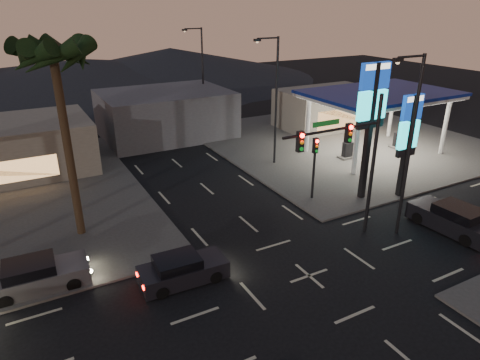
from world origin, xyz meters
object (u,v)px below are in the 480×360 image
traffic_signal_mast (351,151)px  car_lane_b_front (37,276)px  car_lane_a_front (182,270)px  gas_station (380,96)px  pylon_sign_tall (372,105)px  pylon_sign_short (409,131)px  suv_station (453,219)px

traffic_signal_mast → car_lane_b_front: (-15.40, 3.22, -4.54)m
car_lane_a_front → gas_station: bearing=23.7°
car_lane_b_front → traffic_signal_mast: bearing=-11.8°
pylon_sign_tall → traffic_signal_mast: bearing=-143.5°
pylon_sign_tall → traffic_signal_mast: size_ratio=1.12×
pylon_sign_tall → car_lane_b_front: bearing=-179.2°
pylon_sign_tall → pylon_sign_short: bearing=-21.8°
traffic_signal_mast → pylon_sign_short: bearing=19.1°
pylon_sign_tall → pylon_sign_short: 3.20m
gas_station → car_lane_a_front: 23.96m
car_lane_a_front → car_lane_b_front: (-6.08, 2.66, 0.05)m
traffic_signal_mast → car_lane_b_front: 16.37m
pylon_sign_short → car_lane_a_front: pylon_sign_short is taller
gas_station → suv_station: (-6.00, -12.35, -4.33)m
traffic_signal_mast → car_lane_b_front: size_ratio=1.74×
pylon_sign_tall → gas_station: bearing=40.9°
pylon_sign_tall → car_lane_b_front: size_ratio=1.95×
car_lane_a_front → pylon_sign_tall: bearing=11.9°
car_lane_a_front → suv_station: suv_station is taller
gas_station → car_lane_b_front: size_ratio=2.65×
pylon_sign_tall → car_lane_a_front: (-14.06, -2.95, -5.75)m
pylon_sign_tall → suv_station: bearing=-75.6°
traffic_signal_mast → car_lane_a_front: bearing=176.6°
pylon_sign_tall → car_lane_b_front: 20.94m
car_lane_a_front → car_lane_b_front: car_lane_b_front is taller
suv_station → gas_station: bearing=64.1°
car_lane_a_front → car_lane_b_front: bearing=156.3°
gas_station → car_lane_b_front: gas_station is taller
pylon_sign_short → car_lane_b_front: pylon_sign_short is taller
pylon_sign_short → suv_station: 6.30m
gas_station → car_lane_a_front: size_ratio=2.85×
pylon_sign_tall → car_lane_a_front: pylon_sign_tall is taller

